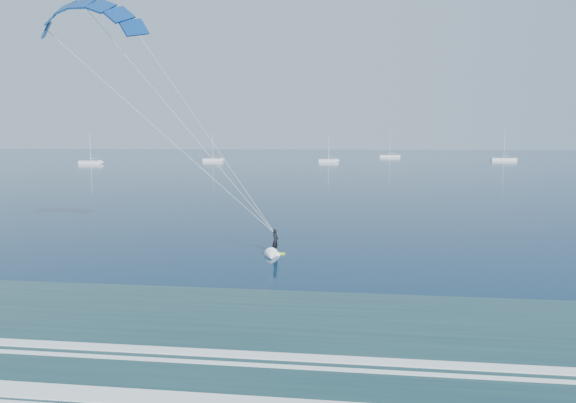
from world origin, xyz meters
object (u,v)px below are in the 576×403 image
(sailboat_0, at_px, (91,162))
(kitesurfer_rig, at_px, (186,128))
(sailboat_4, at_px, (504,159))
(sailboat_2, at_px, (328,161))
(sailboat_3, at_px, (390,156))
(sailboat_1, at_px, (213,160))

(sailboat_0, bearing_deg, kitesurfer_rig, -59.70)
(sailboat_4, bearing_deg, sailboat_0, -163.35)
(sailboat_0, height_order, sailboat_2, sailboat_0)
(sailboat_3, height_order, sailboat_4, sailboat_4)
(kitesurfer_rig, xyz_separation_m, sailboat_2, (2.86, 169.51, -9.25))
(sailboat_1, relative_size, sailboat_3, 0.85)
(sailboat_1, bearing_deg, kitesurfer_rig, -75.27)
(sailboat_0, height_order, sailboat_1, sailboat_0)
(kitesurfer_rig, distance_m, sailboat_4, 206.40)
(kitesurfer_rig, distance_m, sailboat_1, 176.56)
(kitesurfer_rig, relative_size, sailboat_0, 1.67)
(sailboat_0, xyz_separation_m, sailboat_1, (39.15, 26.81, -0.00))
(sailboat_0, bearing_deg, sailboat_1, 34.40)
(sailboat_2, relative_size, sailboat_4, 0.79)
(sailboat_3, bearing_deg, sailboat_2, -116.25)
(sailboat_0, distance_m, sailboat_2, 90.58)
(sailboat_1, height_order, sailboat_4, sailboat_4)
(sailboat_0, bearing_deg, sailboat_3, 35.83)
(sailboat_4, bearing_deg, sailboat_2, -163.23)
(kitesurfer_rig, height_order, sailboat_0, kitesurfer_rig)
(sailboat_4, bearing_deg, sailboat_3, 142.01)
(sailboat_0, relative_size, sailboat_3, 0.88)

